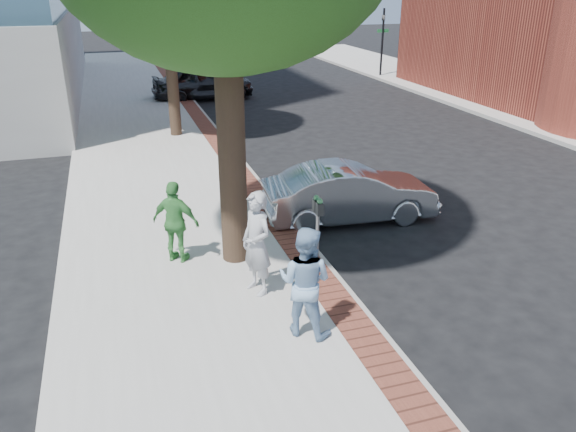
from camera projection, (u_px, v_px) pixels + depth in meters
name	position (u px, v px, depth m)	size (l,w,h in m)	color
ground	(294.00, 307.00, 9.79)	(120.00, 120.00, 0.00)	black
sidewalk	(160.00, 173.00, 16.37)	(5.00, 60.00, 0.15)	#9E9991
brick_strip	(233.00, 163.00, 16.95)	(0.60, 60.00, 0.01)	brown
curb	(245.00, 165.00, 17.08)	(0.10, 60.00, 0.15)	gray
signal_near	(176.00, 44.00, 28.47)	(0.70, 0.15, 3.80)	black
signal_far	(383.00, 37.00, 31.71)	(0.70, 0.15, 3.80)	black
parking_meter	(318.00, 218.00, 10.40)	(0.12, 0.32, 1.47)	gray
person_gray	(257.00, 244.00, 9.66)	(0.68, 0.45, 1.88)	#A1A2A6
person_officer	(305.00, 282.00, 8.54)	(0.87, 0.68, 1.79)	#83A7CA
person_green	(176.00, 222.00, 10.80)	(0.96, 0.40, 1.64)	#429143
sedan_silver	(350.00, 193.00, 13.12)	(1.41, 4.05, 1.33)	#AFB2B6
bg_car	(203.00, 82.00, 26.43)	(1.89, 4.70, 1.60)	black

